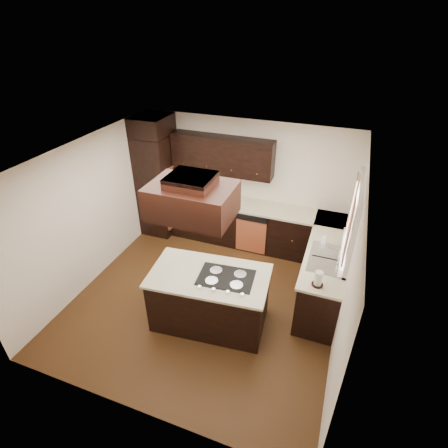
{
  "coord_description": "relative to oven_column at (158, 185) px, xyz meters",
  "views": [
    {
      "loc": [
        1.81,
        -4.01,
        4.2
      ],
      "look_at": [
        0.1,
        0.6,
        1.15
      ],
      "focal_mm": 28.0,
      "sensor_mm": 36.0,
      "label": 1
    }
  ],
  "objects": [
    {
      "name": "floor",
      "position": [
        1.78,
        -1.71,
        -1.07
      ],
      "size": [
        4.2,
        4.2,
        0.02
      ],
      "primitive_type": "cube",
      "color": "brown",
      "rests_on": "ground"
    },
    {
      "name": "ceiling",
      "position": [
        1.78,
        -1.71,
        1.45
      ],
      "size": [
        4.2,
        4.2,
        0.02
      ],
      "primitive_type": "cube",
      "color": "white",
      "rests_on": "ground"
    },
    {
      "name": "wall_back",
      "position": [
        1.78,
        0.4,
        0.19
      ],
      "size": [
        4.2,
        0.02,
        2.5
      ],
      "primitive_type": "cube",
      "color": "white",
      "rests_on": "ground"
    },
    {
      "name": "wall_front",
      "position": [
        1.78,
        -3.81,
        0.19
      ],
      "size": [
        4.2,
        0.02,
        2.5
      ],
      "primitive_type": "cube",
      "color": "white",
      "rests_on": "ground"
    },
    {
      "name": "wall_left",
      "position": [
        -0.33,
        -1.71,
        0.19
      ],
      "size": [
        0.02,
        4.2,
        2.5
      ],
      "primitive_type": "cube",
      "color": "white",
      "rests_on": "ground"
    },
    {
      "name": "wall_right",
      "position": [
        3.88,
        -1.71,
        0.19
      ],
      "size": [
        0.02,
        4.2,
        2.5
      ],
      "primitive_type": "cube",
      "color": "white",
      "rests_on": "ground"
    },
    {
      "name": "oven_column",
      "position": [
        0.0,
        0.0,
        0.0
      ],
      "size": [
        0.65,
        0.75,
        2.12
      ],
      "primitive_type": "cube",
      "color": "black",
      "rests_on": "floor"
    },
    {
      "name": "wall_oven_face",
      "position": [
        0.35,
        0.0,
        0.06
      ],
      "size": [
        0.05,
        0.62,
        0.78
      ],
      "primitive_type": "cube",
      "color": "#CA613B",
      "rests_on": "oven_column"
    },
    {
      "name": "base_cabinets_back",
      "position": [
        1.81,
        0.09,
        -0.62
      ],
      "size": [
        2.93,
        0.6,
        0.88
      ],
      "primitive_type": "cube",
      "color": "black",
      "rests_on": "floor"
    },
    {
      "name": "base_cabinets_right",
      "position": [
        3.58,
        -0.8,
        -0.62
      ],
      "size": [
        0.6,
        2.4,
        0.88
      ],
      "primitive_type": "cube",
      "color": "black",
      "rests_on": "floor"
    },
    {
      "name": "countertop_back",
      "position": [
        1.81,
        0.08,
        -0.16
      ],
      "size": [
        2.93,
        0.63,
        0.04
      ],
      "primitive_type": "cube",
      "color": "beige",
      "rests_on": "base_cabinets_back"
    },
    {
      "name": "countertop_right",
      "position": [
        3.56,
        -0.8,
        -0.16
      ],
      "size": [
        0.63,
        2.4,
        0.04
      ],
      "primitive_type": "cube",
      "color": "beige",
      "rests_on": "base_cabinets_right"
    },
    {
      "name": "upper_cabinets",
      "position": [
        1.34,
        0.23,
        0.75
      ],
      "size": [
        2.0,
        0.34,
        0.72
      ],
      "primitive_type": "cube",
      "color": "black",
      "rests_on": "wall_back"
    },
    {
      "name": "dishwasher_front",
      "position": [
        2.1,
        -0.2,
        -0.66
      ],
      "size": [
        0.6,
        0.05,
        0.72
      ],
      "primitive_type": "cube",
      "color": "#CA613B",
      "rests_on": "floor"
    },
    {
      "name": "window_frame",
      "position": [
        3.85,
        -1.16,
        0.59
      ],
      "size": [
        0.06,
        1.32,
        1.12
      ],
      "primitive_type": "cube",
      "color": "white",
      "rests_on": "wall_right"
    },
    {
      "name": "window_pane",
      "position": [
        3.87,
        -1.16,
        0.59
      ],
      "size": [
        0.0,
        1.2,
        1.0
      ],
      "primitive_type": "cube",
      "color": "white",
      "rests_on": "wall_right"
    },
    {
      "name": "curtain_left",
      "position": [
        3.79,
        -1.57,
        0.64
      ],
      "size": [
        0.02,
        0.34,
        0.9
      ],
      "primitive_type": "cube",
      "color": "beige",
      "rests_on": "wall_right"
    },
    {
      "name": "curtain_right",
      "position": [
        3.79,
        -0.74,
        0.64
      ],
      "size": [
        0.02,
        0.34,
        0.9
      ],
      "primitive_type": "cube",
      "color": "beige",
      "rests_on": "wall_right"
    },
    {
      "name": "sink_rim",
      "position": [
        3.58,
        -1.16,
        -0.14
      ],
      "size": [
        0.52,
        0.84,
        0.01
      ],
      "primitive_type": "cube",
      "color": "silver",
      "rests_on": "countertop_right"
    },
    {
      "name": "island",
      "position": [
        2.03,
        -2.14,
        -0.62
      ],
      "size": [
        1.75,
        1.07,
        0.88
      ],
      "primitive_type": "cube",
      "rotation": [
        0.0,
        0.0,
        0.1
      ],
      "color": "black",
      "rests_on": "floor"
    },
    {
      "name": "island_top",
      "position": [
        2.03,
        -2.14,
        -0.16
      ],
      "size": [
        1.82,
        1.14,
        0.04
      ],
      "primitive_type": "cube",
      "rotation": [
        0.0,
        0.0,
        0.1
      ],
      "color": "beige",
      "rests_on": "island"
    },
    {
      "name": "cooktop",
      "position": [
        2.28,
        -2.11,
        -0.13
      ],
      "size": [
        0.84,
        0.6,
        0.01
      ],
      "primitive_type": "cube",
      "rotation": [
        0.0,
        0.0,
        0.1
      ],
      "color": "black",
      "rests_on": "island_top"
    },
    {
      "name": "range_hood",
      "position": [
        1.88,
        -2.25,
        1.1
      ],
      "size": [
        1.05,
        0.72,
        0.42
      ],
      "primitive_type": "cube",
      "color": "black",
      "rests_on": "ceiling"
    },
    {
      "name": "hood_duct",
      "position": [
        1.88,
        -2.25,
        1.38
      ],
      "size": [
        0.55,
        0.5,
        0.13
      ],
      "primitive_type": "cube",
      "color": "black",
      "rests_on": "ceiling"
    },
    {
      "name": "blender_base",
      "position": [
        0.81,
        0.07,
        -0.09
      ],
      "size": [
        0.15,
        0.15,
        0.1
      ],
      "primitive_type": "cylinder",
      "color": "silver",
      "rests_on": "countertop_back"
    },
    {
      "name": "blender_pitcher",
      "position": [
        0.81,
        0.07,
        0.09
      ],
      "size": [
        0.13,
        0.13,
        0.26
      ],
      "primitive_type": "cone",
      "color": "silver",
      "rests_on": "blender_base"
    },
    {
      "name": "spice_rack",
      "position": [
        1.32,
        0.06,
        0.02
      ],
      "size": [
        0.38,
        0.13,
        0.31
      ],
      "primitive_type": "cube",
      "rotation": [
        0.0,
        0.0,
        -0.11
      ],
      "color": "black",
      "rests_on": "countertop_back"
    },
    {
      "name": "mixing_bowl",
      "position": [
        0.47,
        0.03,
        -0.11
      ],
      "size": [
        0.3,
        0.3,
        0.07
      ],
      "primitive_type": "imported",
      "rotation": [
        0.0,
        0.0,
        0.11
      ],
      "color": "white",
      "rests_on": "countertop_back"
    },
    {
      "name": "soap_bottle",
      "position": [
        3.48,
        -0.75,
        -0.06
      ],
      "size": [
        0.08,
        0.08,
        0.17
      ],
      "primitive_type": "imported",
      "rotation": [
        0.0,
        0.0,
        0.03
      ],
      "color": "white",
      "rests_on": "countertop_right"
    },
    {
      "name": "paper_towel",
      "position": [
        3.52,
        -1.82,
        -0.02
      ],
      "size": [
        0.11,
        0.11,
        0.23
      ],
      "primitive_type": "cylinder",
      "rotation": [
        0.0,
        0.0,
        0.0
      ],
      "color": "white",
      "rests_on": "countertop_right"
    }
  ]
}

